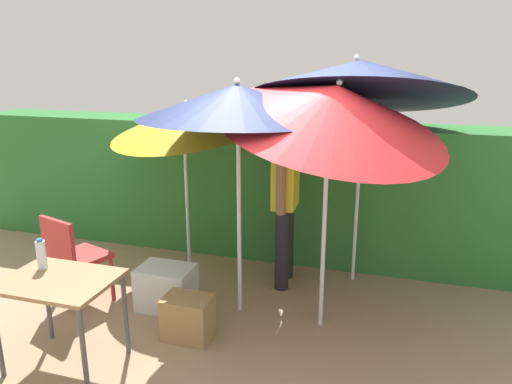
% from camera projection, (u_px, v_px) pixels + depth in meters
% --- Properties ---
extents(ground_plane, '(24.00, 24.00, 0.00)m').
position_uv_depth(ground_plane, '(246.00, 319.00, 4.24)').
color(ground_plane, '#9E8466').
extents(hedge_row, '(8.00, 0.70, 1.55)m').
position_uv_depth(hedge_row, '(288.00, 190.00, 5.51)').
color(hedge_row, '#2D7033').
rests_on(hedge_row, ground_plane).
extents(umbrella_rainbow, '(1.61, 1.60, 1.96)m').
position_uv_depth(umbrella_rainbow, '(185.00, 118.00, 4.89)').
color(umbrella_rainbow, silver).
rests_on(umbrella_rainbow, ground_plane).
extents(umbrella_orange, '(2.06, 2.07, 2.48)m').
position_uv_depth(umbrella_orange, '(360.00, 79.00, 4.47)').
color(umbrella_orange, silver).
rests_on(umbrella_orange, ground_plane).
extents(umbrella_yellow, '(1.67, 1.67, 2.09)m').
position_uv_depth(umbrella_yellow, '(238.00, 102.00, 3.90)').
color(umbrella_yellow, silver).
rests_on(umbrella_yellow, ground_plane).
extents(umbrella_navy, '(1.97, 1.89, 2.41)m').
position_uv_depth(umbrella_navy, '(334.00, 106.00, 3.68)').
color(umbrella_navy, silver).
rests_on(umbrella_navy, ground_plane).
extents(person_vendor, '(0.24, 0.55, 1.88)m').
position_uv_depth(person_vendor, '(285.00, 196.00, 4.70)').
color(person_vendor, black).
rests_on(person_vendor, ground_plane).
extents(chair_plastic, '(0.55, 0.55, 0.89)m').
position_uv_depth(chair_plastic, '(73.00, 255.00, 4.35)').
color(chair_plastic, '#B72D2D').
rests_on(chair_plastic, ground_plane).
extents(cooler_box, '(0.50, 0.36, 0.40)m').
position_uv_depth(cooler_box, '(166.00, 288.00, 4.40)').
color(cooler_box, silver).
rests_on(cooler_box, ground_plane).
extents(crate_cardboard, '(0.39, 0.28, 0.37)m').
position_uv_depth(crate_cardboard, '(188.00, 318.00, 3.93)').
color(crate_cardboard, '#9E7A4C').
rests_on(crate_cardboard, ground_plane).
extents(folding_table, '(0.80, 0.60, 0.71)m').
position_uv_depth(folding_table, '(60.00, 289.00, 3.46)').
color(folding_table, '#4C4C51').
rests_on(folding_table, ground_plane).
extents(bottle_water, '(0.07, 0.07, 0.24)m').
position_uv_depth(bottle_water, '(41.00, 254.00, 3.58)').
color(bottle_water, silver).
rests_on(bottle_water, folding_table).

